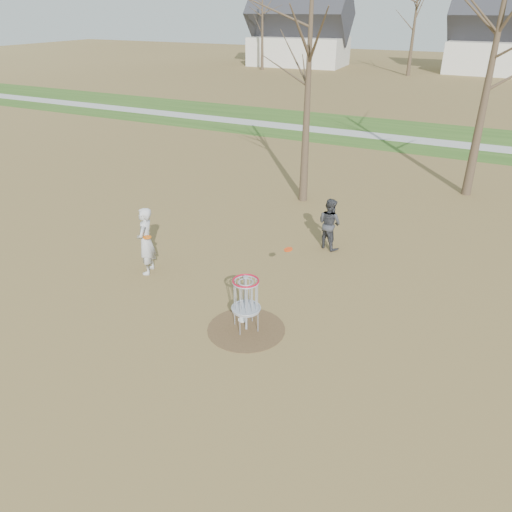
{
  "coord_description": "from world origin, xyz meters",
  "views": [
    {
      "loc": [
        4.44,
        -8.38,
        6.69
      ],
      "look_at": [
        -0.5,
        1.5,
        1.1
      ],
      "focal_mm": 35.0,
      "sensor_mm": 36.0,
      "label": 1
    }
  ],
  "objects_px": {
    "player_throwing": "(329,224)",
    "disc_golf_basket": "(246,295)",
    "player_standing": "(146,241)",
    "disc_grounded": "(243,320)"
  },
  "relations": [
    {
      "from": "player_throwing",
      "to": "disc_golf_basket",
      "type": "xyz_separation_m",
      "value": [
        -0.24,
        -4.97,
        0.12
      ]
    },
    {
      "from": "disc_golf_basket",
      "to": "player_throwing",
      "type": "bearing_deg",
      "value": 87.26
    },
    {
      "from": "player_standing",
      "to": "disc_golf_basket",
      "type": "xyz_separation_m",
      "value": [
        3.71,
        -1.23,
        -0.03
      ]
    },
    {
      "from": "player_standing",
      "to": "disc_golf_basket",
      "type": "relative_size",
      "value": 1.41
    },
    {
      "from": "player_standing",
      "to": "disc_grounded",
      "type": "distance_m",
      "value": 3.72
    },
    {
      "from": "player_throwing",
      "to": "player_standing",
      "type": "bearing_deg",
      "value": 65.27
    },
    {
      "from": "player_standing",
      "to": "disc_golf_basket",
      "type": "height_order",
      "value": "player_standing"
    },
    {
      "from": "player_standing",
      "to": "player_throwing",
      "type": "xyz_separation_m",
      "value": [
        3.95,
        3.74,
        -0.16
      ]
    },
    {
      "from": "player_throwing",
      "to": "disc_golf_basket",
      "type": "bearing_deg",
      "value": 109.08
    },
    {
      "from": "player_standing",
      "to": "disc_grounded",
      "type": "relative_size",
      "value": 8.62
    }
  ]
}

